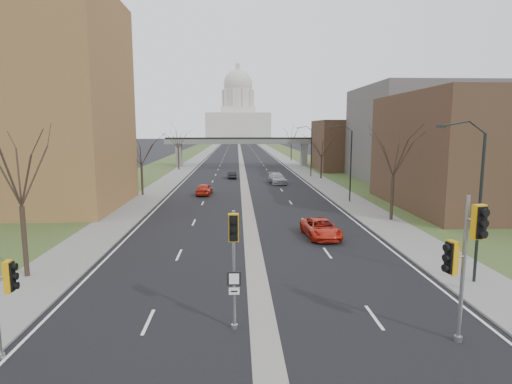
{
  "coord_description": "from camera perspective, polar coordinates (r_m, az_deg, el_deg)",
  "views": [
    {
      "loc": [
        -1.08,
        -15.79,
        8.37
      ],
      "look_at": [
        0.18,
        12.58,
        4.15
      ],
      "focal_mm": 30.0,
      "sensor_mm": 36.0,
      "label": 1
    }
  ],
  "objects": [
    {
      "name": "tree_left_c",
      "position": [
        88.6,
        -10.36,
        7.46
      ],
      "size": [
        7.65,
        7.65,
        9.99
      ],
      "color": "#382B21",
      "rests_on": "sidewalk_left"
    },
    {
      "name": "car_left_near",
      "position": [
        54.81,
        -6.91,
        0.39
      ],
      "size": [
        2.09,
        4.51,
        1.5
      ],
      "primitive_type": "imported",
      "rotation": [
        0.0,
        0.0,
        3.07
      ],
      "color": "red",
      "rests_on": "ground"
    },
    {
      "name": "road_surface",
      "position": [
        166.0,
        -2.18,
        5.55
      ],
      "size": [
        20.0,
        600.0,
        0.01
      ],
      "primitive_type": "cube",
      "color": "black",
      "rests_on": "ground"
    },
    {
      "name": "car_right_mid",
      "position": [
        65.63,
        2.84,
        1.81
      ],
      "size": [
        2.79,
        5.66,
        1.58
      ],
      "primitive_type": "imported",
      "rotation": [
        0.0,
        0.0,
        0.11
      ],
      "color": "#9899A0",
      "rests_on": "ground"
    },
    {
      "name": "sidewalk_right",
      "position": [
        166.51,
        1.98,
        5.58
      ],
      "size": [
        4.0,
        600.0,
        0.12
      ],
      "primitive_type": "cube",
      "color": "gray",
      "rests_on": "ground"
    },
    {
      "name": "tree_right_c",
      "position": [
        111.69,
        4.74,
        7.74
      ],
      "size": [
        7.65,
        7.65,
        9.99
      ],
      "color": "#382B21",
      "rests_on": "sidewalk_right"
    },
    {
      "name": "median_strip",
      "position": [
        166.0,
        -2.18,
        5.55
      ],
      "size": [
        1.2,
        600.0,
        0.02
      ],
      "primitive_type": "cube",
      "color": "gray",
      "rests_on": "ground"
    },
    {
      "name": "streetlight_near",
      "position": [
        24.95,
        26.47,
        4.31
      ],
      "size": [
        2.61,
        0.2,
        8.7
      ],
      "color": "black",
      "rests_on": "sidewalk_right"
    },
    {
      "name": "car_left_far",
      "position": [
        72.58,
        -3.26,
        2.31
      ],
      "size": [
        1.71,
        3.94,
        1.26
      ],
      "primitive_type": "imported",
      "rotation": [
        0.0,
        0.0,
        3.24
      ],
      "color": "black",
      "rests_on": "ground"
    },
    {
      "name": "pedestrian_bridge",
      "position": [
        95.86,
        -1.91,
        6.34
      ],
      "size": [
        34.0,
        3.0,
        6.45
      ],
      "color": "slate",
      "rests_on": "ground"
    },
    {
      "name": "signal_pole_right",
      "position": [
        18.1,
        26.03,
        -6.9
      ],
      "size": [
        1.25,
        0.98,
        5.88
      ],
      "rotation": [
        0.0,
        0.0,
        0.24
      ],
      "color": "gray",
      "rests_on": "ground"
    },
    {
      "name": "streetlight_mid",
      "position": [
        49.31,
        11.7,
        6.63
      ],
      "size": [
        2.61,
        0.2,
        8.7
      ],
      "color": "black",
      "rests_on": "sidewalk_right"
    },
    {
      "name": "tree_right_b",
      "position": [
        72.22,
        8.75,
        6.33
      ],
      "size": [
        6.3,
        6.3,
        8.22
      ],
      "color": "#382B21",
      "rests_on": "sidewalk_right"
    },
    {
      "name": "signal_pole_median",
      "position": [
        17.42,
        -2.98,
        -7.65
      ],
      "size": [
        0.59,
        0.82,
        5.08
      ],
      "rotation": [
        0.0,
        0.0,
        0.0
      ],
      "color": "gray",
      "rests_on": "ground"
    },
    {
      "name": "grass_verge_left",
      "position": [
        166.86,
        -8.4,
        5.5
      ],
      "size": [
        8.0,
        600.0,
        0.1
      ],
      "primitive_type": "cube",
      "color": "#334720",
      "rests_on": "ground"
    },
    {
      "name": "tree_right_a",
      "position": [
        40.36,
        17.96,
        5.58
      ],
      "size": [
        7.2,
        7.2,
        9.4
      ],
      "color": "#382B21",
      "rests_on": "sidewalk_right"
    },
    {
      "name": "commercial_block_mid",
      "position": [
        73.77,
        20.85,
        7.23
      ],
      "size": [
        18.0,
        22.0,
        15.0
      ],
      "primitive_type": "cube",
      "color": "#625F5A",
      "rests_on": "ground"
    },
    {
      "name": "car_right_near",
      "position": [
        33.64,
        8.65,
        -4.81
      ],
      "size": [
        2.76,
        5.29,
        1.42
      ],
      "primitive_type": "imported",
      "rotation": [
        0.0,
        0.0,
        0.08
      ],
      "color": "red",
      "rests_on": "ground"
    },
    {
      "name": "tree_left_b",
      "position": [
        55.14,
        -15.11,
        5.93
      ],
      "size": [
        6.75,
        6.75,
        8.81
      ],
      "color": "#382B21",
      "rests_on": "sidewalk_left"
    },
    {
      "name": "grass_verge_right",
      "position": [
        167.09,
        4.04,
        5.57
      ],
      "size": [
        8.0,
        600.0,
        0.1
      ],
      "primitive_type": "cube",
      "color": "#334720",
      "rests_on": "ground"
    },
    {
      "name": "commercial_block_near",
      "position": [
        50.52,
        27.33,
        4.82
      ],
      "size": [
        16.0,
        20.0,
        12.0
      ],
      "primitive_type": "cube",
      "color": "#513B25",
      "rests_on": "ground"
    },
    {
      "name": "ground",
      "position": [
        17.9,
        1.28,
        -19.42
      ],
      "size": [
        700.0,
        700.0,
        0.0
      ],
      "primitive_type": "plane",
      "color": "black",
      "rests_on": "ground"
    },
    {
      "name": "commercial_block_far",
      "position": [
        88.9,
        12.58,
        6.08
      ],
      "size": [
        14.0,
        14.0,
        10.0
      ],
      "primitive_type": "cube",
      "color": "#513B25",
      "rests_on": "ground"
    },
    {
      "name": "tree_left_a",
      "position": [
        26.67,
        -29.16,
        3.65
      ],
      "size": [
        7.2,
        7.2,
        9.4
      ],
      "color": "#382B21",
      "rests_on": "sidewalk_left"
    },
    {
      "name": "streetlight_far",
      "position": [
        74.78,
        6.8,
        7.31
      ],
      "size": [
        2.61,
        0.2,
        8.7
      ],
      "color": "black",
      "rests_on": "sidewalk_right"
    },
    {
      "name": "sidewalk_left",
      "position": [
        166.36,
        -6.33,
        5.53
      ],
      "size": [
        4.0,
        600.0,
        0.12
      ],
      "primitive_type": "cube",
      "color": "gray",
      "rests_on": "ground"
    },
    {
      "name": "capitol",
      "position": [
        335.95,
        -2.39,
        10.19
      ],
      "size": [
        48.0,
        42.0,
        55.75
      ],
      "color": "silver",
      "rests_on": "ground"
    }
  ]
}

